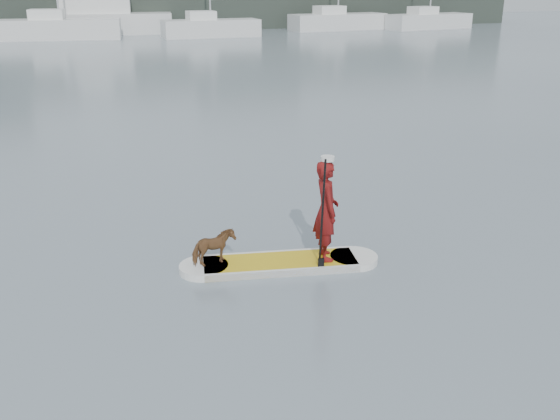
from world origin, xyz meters
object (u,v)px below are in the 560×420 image
object	(u,v)px
motor_yacht_a	(103,13)
sailboat_e	(210,27)
paddleboard	(280,263)
sailboat_d	(59,27)
paddler	(326,210)
sailboat_f	(337,20)
dog	(214,248)
sailboat_g	(429,20)

from	to	relation	value
motor_yacht_a	sailboat_e	bearing A→B (deg)	-28.86
paddleboard	sailboat_d	bearing A→B (deg)	104.37
paddler	sailboat_e	world-z (taller)	sailboat_e
sailboat_d	sailboat_f	distance (m)	24.22
paddler	paddleboard	bearing A→B (deg)	87.63
dog	motor_yacht_a	bearing A→B (deg)	-15.87
sailboat_d	sailboat_g	xyz separation A→B (m)	(32.79, 0.33, -0.14)
dog	sailboat_g	size ratio (longest dim) A/B	0.06
dog	sailboat_g	bearing A→B (deg)	-48.87
sailboat_d	sailboat_e	bearing A→B (deg)	-1.22
dog	motor_yacht_a	xyz separation A→B (m)	(1.37, 47.93, 1.33)
sailboat_d	sailboat_e	size ratio (longest dim) A/B	1.18
dog	sailboat_g	distance (m)	53.78
sailboat_d	paddler	bearing A→B (deg)	-77.68
sailboat_f	sailboat_g	xyz separation A→B (m)	(8.65, -1.52, -0.10)
paddleboard	sailboat_f	distance (m)	50.48
sailboat_e	sailboat_f	world-z (taller)	sailboat_f
sailboat_f	motor_yacht_a	size ratio (longest dim) A/B	1.26
sailboat_d	sailboat_g	bearing A→B (deg)	7.68
paddler	sailboat_g	distance (m)	53.05
sailboat_e	sailboat_f	bearing A→B (deg)	13.99
sailboat_e	sailboat_f	xyz separation A→B (m)	(12.63, 3.54, 0.10)
sailboat_e	paddleboard	bearing A→B (deg)	-102.61
sailboat_d	motor_yacht_a	size ratio (longest dim) A/B	1.25
paddleboard	sailboat_f	world-z (taller)	sailboat_f
paddler	dog	world-z (taller)	paddler
paddler	sailboat_e	xyz separation A→B (m)	(7.48, 42.56, -0.15)
paddleboard	dog	world-z (taller)	dog
motor_yacht_a	sailboat_g	bearing A→B (deg)	-0.33
paddler	sailboat_d	size ratio (longest dim) A/B	0.13
paddler	sailboat_f	bearing A→B (deg)	-15.84
paddler	motor_yacht_a	bearing A→B (deg)	8.25
paddleboard	motor_yacht_a	distance (m)	48.15
dog	paddleboard	bearing A→B (deg)	-114.34
sailboat_f	paddler	bearing A→B (deg)	-119.23
sailboat_e	sailboat_f	size ratio (longest dim) A/B	0.84
motor_yacht_a	sailboat_g	xyz separation A→B (m)	(29.19, -3.68, -0.94)
sailboat_e	motor_yacht_a	bearing A→B (deg)	142.64
paddler	sailboat_g	xyz separation A→B (m)	(28.75, 44.58, -0.15)
paddleboard	dog	xyz separation A→B (m)	(-1.06, 0.19, 0.35)
sailboat_f	motor_yacht_a	xyz separation A→B (m)	(-20.55, 2.16, 0.84)
sailboat_f	motor_yacht_a	bearing A→B (deg)	168.35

